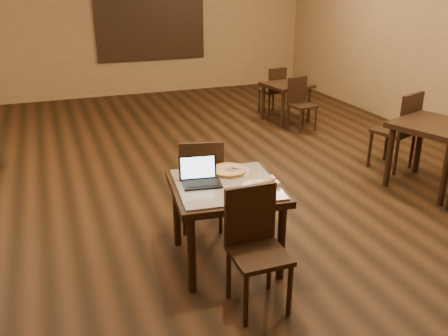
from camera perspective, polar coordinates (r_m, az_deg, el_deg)
name	(u,v)px	position (r m, az deg, el deg)	size (l,w,h in m)	color
ground	(203,176)	(6.16, -2.51, -1.01)	(10.00, 10.00, 0.00)	black
wall_back	(127,24)	(10.58, -11.62, 16.65)	(8.00, 0.02, 3.00)	#96724C
mural	(151,21)	(10.63, -8.83, 17.12)	(2.34, 0.05, 1.64)	#25508A
tiled_table	(226,194)	(4.09, 0.23, -3.19)	(1.02, 1.02, 0.76)	black
chair_main_near	(255,241)	(3.65, 3.74, -8.74)	(0.42, 0.42, 0.96)	black
chair_main_far	(201,180)	(4.66, -2.74, -1.45)	(0.51, 0.51, 0.97)	black
laptop	(200,176)	(4.05, -2.92, -0.99)	(0.35, 0.30, 0.22)	black
plate	(258,187)	(3.97, 4.12, -2.28)	(0.27, 0.27, 0.02)	white
pizza_slice	(258,185)	(3.97, 4.13, -2.09)	(0.19, 0.19, 0.02)	beige
pizza_pan	(229,171)	(4.29, 0.58, -0.38)	(0.37, 0.37, 0.01)	silver
pizza_whole	(229,170)	(4.29, 0.58, -0.21)	(0.33, 0.33, 0.02)	beige
spatula	(232,169)	(4.28, 0.92, -0.16)	(0.10, 0.23, 0.01)	silver
napkin_roll	(275,181)	(4.08, 6.20, -1.54)	(0.06, 0.19, 0.04)	white
other_table_a	(287,90)	(8.50, 7.54, 9.28)	(0.83, 0.83, 0.68)	black
other_table_a_chair_near	(300,100)	(8.08, 9.13, 8.03)	(0.44, 0.44, 0.87)	black
other_table_a_chair_far	(274,88)	(8.97, 6.05, 9.56)	(0.44, 0.44, 0.87)	black
other_table_c	(435,135)	(6.13, 24.05, 3.68)	(1.11, 1.11, 0.81)	black
other_table_c_chair_far	(401,127)	(6.60, 20.49, 4.67)	(0.58, 0.58, 1.05)	black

